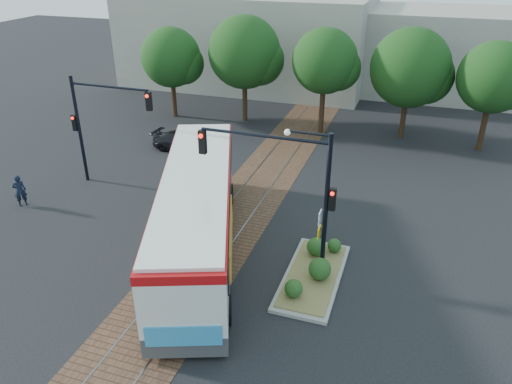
% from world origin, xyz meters
% --- Properties ---
extents(ground, '(120.00, 120.00, 0.00)m').
position_xyz_m(ground, '(0.00, 0.00, 0.00)').
color(ground, black).
rests_on(ground, ground).
extents(trackbed, '(3.60, 40.00, 0.02)m').
position_xyz_m(trackbed, '(0.00, 4.00, 0.01)').
color(trackbed, brown).
rests_on(trackbed, ground).
extents(tree_row, '(26.40, 5.60, 7.67)m').
position_xyz_m(tree_row, '(1.21, 16.42, 4.85)').
color(tree_row, '#382314').
rests_on(tree_row, ground).
extents(warehouses, '(40.00, 13.00, 8.00)m').
position_xyz_m(warehouses, '(-0.53, 28.75, 3.81)').
color(warehouses, '#ADA899').
rests_on(warehouses, ground).
extents(city_bus, '(7.36, 13.50, 3.58)m').
position_xyz_m(city_bus, '(-0.47, -0.48, 2.00)').
color(city_bus, '#414143').
rests_on(city_bus, ground).
extents(traffic_island, '(2.20, 5.20, 1.13)m').
position_xyz_m(traffic_island, '(4.82, -0.90, 0.33)').
color(traffic_island, gray).
rests_on(traffic_island, ground).
extents(signal_pole_main, '(5.49, 0.46, 6.00)m').
position_xyz_m(signal_pole_main, '(3.86, -0.81, 4.16)').
color(signal_pole_main, black).
rests_on(signal_pole_main, ground).
extents(signal_pole_left, '(4.99, 0.34, 6.00)m').
position_xyz_m(signal_pole_left, '(-8.37, 4.00, 3.86)').
color(signal_pole_left, black).
rests_on(signal_pole_left, ground).
extents(officer, '(0.73, 0.73, 1.70)m').
position_xyz_m(officer, '(-10.83, 0.32, 0.85)').
color(officer, black).
rests_on(officer, ground).
extents(parked_car, '(4.16, 1.93, 1.18)m').
position_xyz_m(parked_car, '(-6.27, 9.77, 0.59)').
color(parked_car, black).
rests_on(parked_car, ground).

